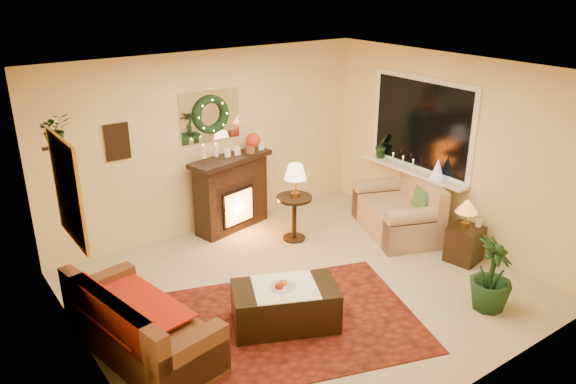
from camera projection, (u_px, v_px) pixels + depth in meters
floor at (305, 289)px, 6.80m from camera, size 5.00×5.00×0.00m
ceiling at (308, 73)px, 5.85m from camera, size 5.00×5.00×0.00m
wall_back at (211, 143)px, 8.03m from camera, size 5.00×5.00×0.00m
wall_front at (471, 269)px, 4.62m from camera, size 5.00×5.00×0.00m
wall_left at (82, 248)px, 4.97m from camera, size 4.50×4.50×0.00m
wall_right at (451, 151)px, 7.68m from camera, size 4.50×4.50×0.00m
area_rug at (293, 321)px, 6.16m from camera, size 3.18×2.75×0.01m
sofa at (141, 314)px, 5.54m from camera, size 1.09×1.88×0.76m
red_throw at (130, 306)px, 5.63m from camera, size 0.77×1.26×0.02m
fireplace at (231, 193)px, 8.24m from camera, size 1.19×0.60×1.05m
poinsettia at (253, 140)px, 8.16m from camera, size 0.21×0.21×0.21m
mantel_candle_a at (204, 152)px, 7.76m from camera, size 0.06×0.06×0.19m
mantel_candle_b at (216, 150)px, 7.82m from camera, size 0.06×0.06×0.18m
mantel_mirror at (210, 116)px, 7.87m from camera, size 0.92×0.02×0.72m
wreath at (211, 115)px, 7.83m from camera, size 0.55×0.11×0.55m
wall_art at (117, 142)px, 7.19m from camera, size 0.32×0.03×0.48m
gold_mirror at (67, 190)px, 5.04m from camera, size 0.03×0.84×1.00m
hanging_plant at (57, 145)px, 5.61m from camera, size 0.33×0.28×0.36m
loveseat at (397, 205)px, 8.15m from camera, size 1.32×1.66×0.84m
window_frame at (421, 125)px, 8.00m from camera, size 0.03×1.86×1.36m
window_glass at (421, 125)px, 7.99m from camera, size 0.02×1.70×1.22m
window_sill at (412, 171)px, 8.19m from camera, size 0.22×1.86×0.04m
mini_tree at (438, 169)px, 7.76m from camera, size 0.19×0.19×0.29m
sill_plant at (382, 145)px, 8.65m from camera, size 0.28×0.22×0.51m
side_table_round at (294, 218)px, 7.95m from camera, size 0.60×0.60×0.66m
lamp_cream at (295, 181)px, 7.77m from camera, size 0.31×0.31×0.48m
end_table_square at (465, 242)px, 7.37m from camera, size 0.46×0.46×0.48m
lamp_tiffany at (467, 208)px, 7.22m from camera, size 0.29×0.29×0.42m
coffee_table at (285, 308)px, 6.03m from camera, size 1.27×1.02×0.47m
fruit_bowl at (282, 289)px, 5.94m from camera, size 0.28×0.28×0.06m
floor_palm at (492, 273)px, 6.25m from camera, size 1.90×1.90×2.56m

